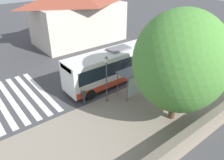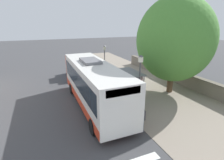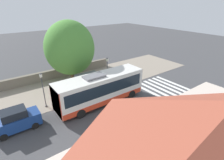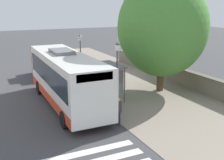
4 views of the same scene
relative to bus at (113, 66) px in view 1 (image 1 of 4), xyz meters
name	(u,v)px [view 1 (image 1 of 4)]	position (x,y,z in m)	size (l,w,h in m)	color
ground_plane	(139,82)	(-1.81, -2.15, -1.90)	(120.00, 120.00, 0.00)	#424244
sidewalk_plaza	(174,101)	(-6.31, -2.15, -1.89)	(9.00, 44.00, 0.02)	gray
crosswalk_stripes	(16,98)	(3.19, 9.09, -1.90)	(9.00, 5.25, 0.01)	silver
stone_wall	(217,116)	(-10.36, -2.15, -1.20)	(0.60, 20.00, 1.40)	slate
background_building	(78,14)	(13.81, -4.35, 2.46)	(8.05, 13.78, 8.51)	beige
bus	(113,66)	(0.00, 0.00, 0.00)	(2.76, 10.49, 3.68)	silver
bus_shelter	(134,76)	(-3.23, 0.06, 0.19)	(1.65, 2.93, 2.55)	#515459
pedestrian	(84,95)	(-1.63, 4.61, -0.94)	(0.34, 0.22, 1.64)	#2D3347
bench	(165,83)	(-4.22, -3.40, -1.42)	(0.40, 1.82, 0.88)	brown
street_lamp_near	(171,57)	(-2.96, -5.46, 0.56)	(0.28, 0.28, 4.15)	#4C4C51
street_lamp_far	(107,76)	(-2.50, 2.71, 0.73)	(0.28, 0.28, 4.46)	#4C4C51
shade_tree	(180,62)	(-7.69, 0.00, 3.10)	(6.87, 6.87, 8.80)	brown
parked_car_behind_bus	(171,55)	(-0.64, -8.75, -0.88)	(1.89, 3.98, 2.13)	navy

